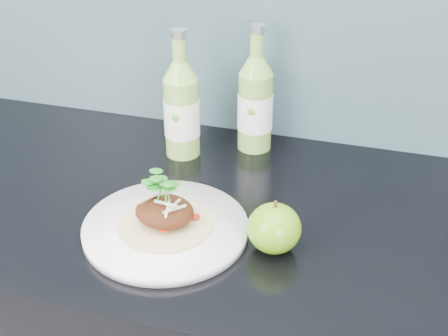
{
  "coord_description": "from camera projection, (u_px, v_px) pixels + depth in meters",
  "views": [
    {
      "loc": [
        0.25,
        0.85,
        1.5
      ],
      "look_at": [
        0.01,
        1.66,
        1.0
      ],
      "focal_mm": 50.0,
      "sensor_mm": 36.0,
      "label": 1
    }
  ],
  "objects": [
    {
      "name": "cider_bottle_right",
      "position": [
        255.0,
        103.0,
        1.2
      ],
      "size": [
        0.08,
        0.08,
        0.25
      ],
      "rotation": [
        0.0,
        0.0,
        0.27
      ],
      "color": "#75A544",
      "rests_on": "kitchen_counter"
    },
    {
      "name": "green_apple",
      "position": [
        274.0,
        228.0,
        0.95
      ],
      "size": [
        0.1,
        0.1,
        0.09
      ],
      "rotation": [
        0.0,
        0.0,
        -0.23
      ],
      "color": "#3D830E",
      "rests_on": "kitchen_counter"
    },
    {
      "name": "cider_bottle_left",
      "position": [
        182.0,
        109.0,
        1.18
      ],
      "size": [
        0.07,
        0.07,
        0.25
      ],
      "rotation": [
        0.0,
        0.0,
        -0.08
      ],
      "color": "#83B24A",
      "rests_on": "kitchen_counter"
    },
    {
      "name": "dinner_plate",
      "position": [
        166.0,
        229.0,
        1.0
      ],
      "size": [
        0.32,
        0.32,
        0.02
      ],
      "color": "white",
      "rests_on": "kitchen_counter"
    },
    {
      "name": "pork_taco",
      "position": [
        165.0,
        210.0,
        0.98
      ],
      "size": [
        0.15,
        0.15,
        0.1
      ],
      "color": "tan",
      "rests_on": "dinner_plate"
    }
  ]
}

